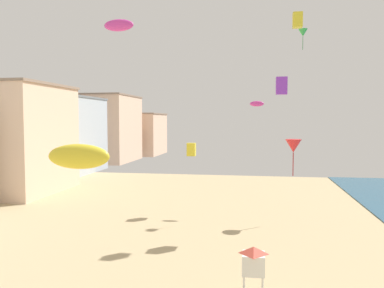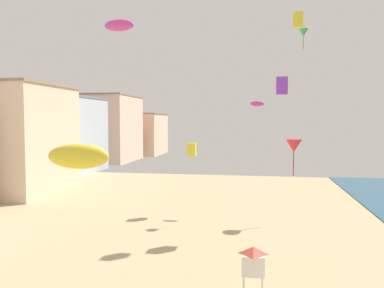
% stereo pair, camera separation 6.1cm
% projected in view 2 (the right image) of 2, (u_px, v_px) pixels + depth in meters
% --- Properties ---
extents(boardwalk_hotel_far, '(12.08, 15.36, 12.55)m').
position_uv_depth(boardwalk_hotel_far, '(57.00, 135.00, 64.17)').
color(boardwalk_hotel_far, '#ADB7C1').
rests_on(boardwalk_hotel_far, ground).
extents(boardwalk_hotel_distant, '(13.67, 15.34, 13.95)m').
position_uv_depth(boardwalk_hotel_distant, '(102.00, 128.00, 82.86)').
color(boardwalk_hotel_distant, beige).
rests_on(boardwalk_hotel_distant, ground).
extents(boardwalk_hotel_furthest, '(17.69, 14.41, 10.45)m').
position_uv_depth(boardwalk_hotel_furthest, '(128.00, 134.00, 99.73)').
color(boardwalk_hotel_furthest, beige).
rests_on(boardwalk_hotel_furthest, ground).
extents(lifeguard_stand, '(1.10, 1.10, 2.55)m').
position_uv_depth(lifeguard_stand, '(253.00, 261.00, 19.21)').
color(lifeguard_stand, white).
rests_on(lifeguard_stand, ground).
extents(kite_magenta_parafoil, '(1.38, 0.38, 0.54)m').
position_uv_depth(kite_magenta_parafoil, '(257.00, 104.00, 38.43)').
color(kite_magenta_parafoil, '#DB3D9E').
extents(kite_green_delta, '(0.90, 0.90, 2.04)m').
position_uv_depth(kite_green_delta, '(303.00, 33.00, 38.91)').
color(kite_green_delta, green).
extents(kite_purple_box, '(0.88, 0.88, 1.39)m').
position_uv_depth(kite_purple_box, '(282.00, 86.00, 31.37)').
color(kite_purple_box, purple).
extents(kite_red_delta, '(1.39, 1.39, 3.16)m').
position_uv_depth(kite_red_delta, '(294.00, 146.00, 33.59)').
color(kite_red_delta, red).
extents(kite_yellow_box, '(0.78, 0.78, 1.23)m').
position_uv_depth(kite_yellow_box, '(298.00, 20.00, 32.52)').
color(kite_yellow_box, yellow).
extents(kite_magenta_parafoil_2, '(2.70, 0.75, 1.05)m').
position_uv_depth(kite_magenta_parafoil_2, '(119.00, 25.00, 34.46)').
color(kite_magenta_parafoil_2, '#DB3D9E').
extents(kite_yellow_parafoil, '(2.40, 0.67, 0.93)m').
position_uv_depth(kite_yellow_parafoil, '(78.00, 156.00, 14.47)').
color(kite_yellow_parafoil, yellow).
extents(kite_yellow_box_2, '(0.78, 0.78, 1.22)m').
position_uv_depth(kite_yellow_box_2, '(192.00, 150.00, 36.92)').
color(kite_yellow_box_2, yellow).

